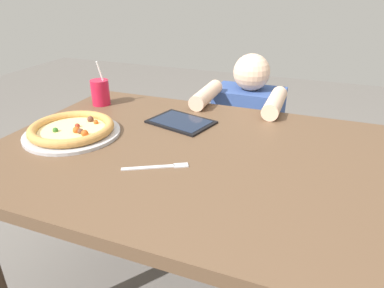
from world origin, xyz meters
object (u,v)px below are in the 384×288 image
(drink_cup_colored, at_px, (100,92))
(diner_seated, at_px, (245,147))
(tablet, at_px, (181,122))
(pizza_near, at_px, (72,130))
(fork, at_px, (159,167))

(drink_cup_colored, height_order, diner_seated, drink_cup_colored)
(drink_cup_colored, relative_size, tablet, 0.72)
(diner_seated, bearing_deg, drink_cup_colored, -144.36)
(drink_cup_colored, bearing_deg, pizza_near, -73.13)
(fork, height_order, tablet, tablet)
(drink_cup_colored, bearing_deg, diner_seated, 35.64)
(drink_cup_colored, distance_m, diner_seated, 0.81)
(fork, distance_m, diner_seated, 0.91)
(pizza_near, xyz_separation_m, diner_seated, (0.49, 0.75, -0.33))
(pizza_near, bearing_deg, diner_seated, 56.73)
(drink_cup_colored, bearing_deg, fork, -40.72)
(pizza_near, relative_size, fork, 1.85)
(diner_seated, bearing_deg, pizza_near, -123.27)
(pizza_near, bearing_deg, drink_cup_colored, 106.87)
(pizza_near, height_order, fork, pizza_near)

